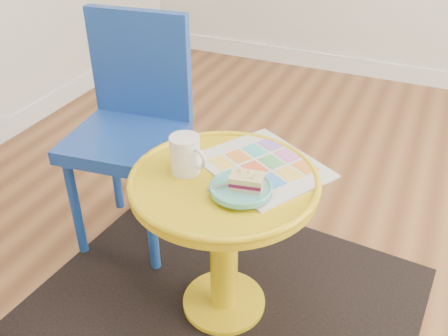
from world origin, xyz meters
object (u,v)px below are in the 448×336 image
at_px(side_table, 224,219).
at_px(mug, 186,154).
at_px(plate, 241,189).
at_px(newspaper, 263,166).
at_px(chair, 132,118).

xyz_separation_m(side_table, mug, (-0.12, -0.01, 0.22)).
bearing_deg(plate, side_table, 145.89).
relative_size(newspaper, plate, 2.03).
distance_m(mug, plate, 0.21).
bearing_deg(chair, mug, -43.14).
height_order(side_table, plate, plate).
bearing_deg(side_table, plate, -34.11).
bearing_deg(newspaper, chair, -164.35).
xyz_separation_m(side_table, plate, (0.08, -0.05, 0.17)).
height_order(side_table, newspaper, newspaper).
bearing_deg(plate, newspaper, 87.44).
relative_size(side_table, plate, 3.21).
distance_m(side_table, newspaper, 0.21).
bearing_deg(side_table, chair, 151.80).
relative_size(mug, plate, 0.72).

